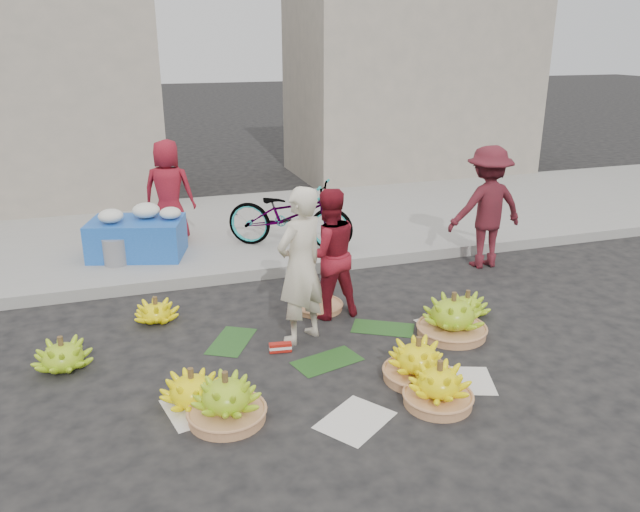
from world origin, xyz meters
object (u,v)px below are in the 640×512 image
object	(u,v)px
flower_table	(137,235)
banana_bunch_0	(192,389)
bicycle	(290,215)
banana_bunch_4	(453,317)
vendor_cream	(301,266)

from	to	relation	value
flower_table	banana_bunch_0	bearing A→B (deg)	-69.96
bicycle	flower_table	bearing A→B (deg)	114.22
bicycle	banana_bunch_4	bearing A→B (deg)	-131.27
banana_bunch_4	flower_table	world-z (taller)	flower_table
vendor_cream	banana_bunch_4	bearing A→B (deg)	136.95
banana_bunch_0	bicycle	size ratio (longest dim) A/B	0.34
flower_table	bicycle	xyz separation A→B (m)	(2.07, -0.27, 0.19)
banana_bunch_4	flower_table	size ratio (longest dim) A/B	0.52
banana_bunch_4	vendor_cream	distance (m)	1.68
vendor_cream	banana_bunch_0	bearing A→B (deg)	7.18
banana_bunch_0	vendor_cream	world-z (taller)	vendor_cream
flower_table	bicycle	distance (m)	2.10
banana_bunch_4	bicycle	size ratio (longest dim) A/B	0.40
bicycle	banana_bunch_0	bearing A→B (deg)	-176.11
banana_bunch_4	flower_table	distance (m)	4.43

